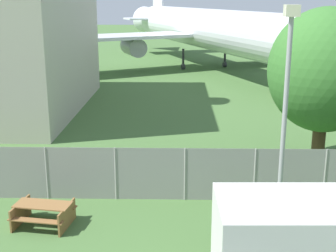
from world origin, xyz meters
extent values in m
cylinder|color=gray|center=(-5.09, 10.10, 1.00)|extent=(0.07, 0.07, 2.01)
cylinder|color=gray|center=(-2.55, 10.10, 1.00)|extent=(0.07, 0.07, 2.01)
cylinder|color=gray|center=(0.00, 10.10, 1.00)|extent=(0.07, 0.07, 2.01)
cylinder|color=gray|center=(2.55, 10.10, 1.00)|extent=(0.07, 0.07, 2.01)
cylinder|color=gray|center=(5.09, 10.10, 1.00)|extent=(0.07, 0.07, 2.01)
cube|color=gray|center=(0.00, 10.10, 1.00)|extent=(56.00, 0.01, 2.01)
cylinder|color=silver|center=(3.09, 41.30, 4.10)|extent=(16.47, 34.35, 3.96)
cone|color=silver|center=(-4.20, 60.07, 4.10)|extent=(5.11, 5.90, 3.56)
cube|color=silver|center=(11.70, 46.54, 3.51)|extent=(16.60, 8.45, 0.30)
cylinder|color=#939399|center=(9.35, 46.01, 2.47)|extent=(2.95, 3.97, 1.78)
cube|color=silver|center=(-6.80, 39.36, 3.51)|extent=(16.28, 12.07, 0.30)
cylinder|color=#939399|center=(-4.71, 40.55, 2.47)|extent=(2.95, 3.97, 1.78)
cube|color=silver|center=(-2.87, 56.65, 4.50)|extent=(9.27, 6.11, 0.20)
cylinder|color=#2D2D33|center=(7.24, 30.61, 1.06)|extent=(0.24, 0.24, 2.12)
cylinder|color=#2D2D33|center=(7.24, 30.61, 0.28)|extent=(0.48, 0.63, 0.56)
cylinder|color=#2D2D33|center=(4.66, 43.81, 1.06)|extent=(0.24, 0.24, 2.12)
cylinder|color=#2D2D33|center=(4.66, 43.81, 0.28)|extent=(0.48, 0.63, 0.56)
cylinder|color=#2D2D33|center=(0.23, 42.09, 1.06)|extent=(0.24, 0.24, 2.12)
cylinder|color=#2D2D33|center=(0.23, 42.09, 0.28)|extent=(0.48, 0.63, 0.56)
cube|color=brown|center=(-4.66, 7.99, 0.74)|extent=(1.92, 1.03, 0.04)
cube|color=brown|center=(-4.58, 8.54, 0.44)|extent=(1.84, 0.55, 0.04)
cube|color=brown|center=(-4.75, 7.43, 0.44)|extent=(1.84, 0.55, 0.04)
cube|color=brown|center=(-3.86, 7.86, 0.37)|extent=(0.27, 1.39, 0.74)
cube|color=brown|center=(-5.46, 8.11, 0.37)|extent=(0.27, 1.39, 0.74)
cylinder|color=#4C3823|center=(5.93, 13.88, 1.11)|extent=(0.58, 0.58, 2.22)
ellipsoid|color=#38702D|center=(5.93, 13.88, 4.27)|extent=(4.81, 4.81, 5.29)
cylinder|color=#99999E|center=(3.21, 8.92, 3.34)|extent=(0.16, 0.16, 6.68)
cube|color=beige|center=(3.21, 8.92, 6.86)|extent=(0.44, 0.44, 0.36)
camera|label=1|loc=(-0.27, -5.91, 7.29)|focal=50.00mm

